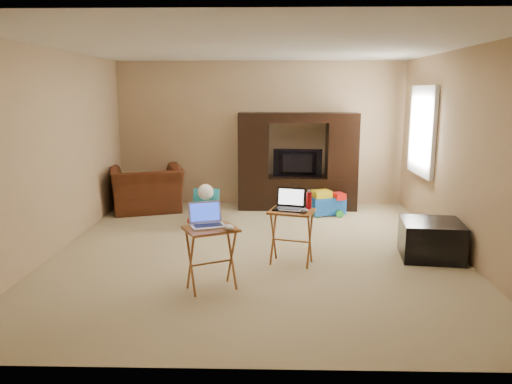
{
  "coord_description": "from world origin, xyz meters",
  "views": [
    {
      "loc": [
        0.15,
        -6.05,
        1.98
      ],
      "look_at": [
        0.0,
        -0.2,
        0.8
      ],
      "focal_mm": 35.0,
      "sensor_mm": 36.0,
      "label": 1
    }
  ],
  "objects_px": {
    "plush_toy": "(200,215)",
    "push_toy": "(328,203)",
    "child_rocker": "(205,207)",
    "mouse_left": "(229,227)",
    "recliner": "(147,189)",
    "tray_table_right": "(291,237)",
    "laptop_left": "(208,215)",
    "ottoman": "(431,239)",
    "laptop_right": "(288,200)",
    "television": "(298,164)",
    "mouse_right": "(304,211)",
    "entertainment_center": "(297,161)",
    "water_bottle": "(309,200)",
    "tray_table_left": "(211,259)"
  },
  "relations": [
    {
      "from": "laptop_right",
      "to": "water_bottle",
      "type": "xyz_separation_m",
      "value": [
        0.24,
        0.06,
        -0.02
      ]
    },
    {
      "from": "entertainment_center",
      "to": "mouse_right",
      "type": "distance_m",
      "value": 2.97
    },
    {
      "from": "entertainment_center",
      "to": "laptop_right",
      "type": "xyz_separation_m",
      "value": [
        -0.26,
        -2.82,
        -0.05
      ]
    },
    {
      "from": "television",
      "to": "plush_toy",
      "type": "bearing_deg",
      "value": 44.54
    },
    {
      "from": "push_toy",
      "to": "tray_table_left",
      "type": "xyz_separation_m",
      "value": [
        -1.54,
        -3.15,
        0.12
      ]
    },
    {
      "from": "entertainment_center",
      "to": "tray_table_right",
      "type": "bearing_deg",
      "value": -94.08
    },
    {
      "from": "mouse_left",
      "to": "water_bottle",
      "type": "relative_size",
      "value": 0.67
    },
    {
      "from": "push_toy",
      "to": "plush_toy",
      "type": "bearing_deg",
      "value": -173.18
    },
    {
      "from": "entertainment_center",
      "to": "recliner",
      "type": "xyz_separation_m",
      "value": [
        -2.54,
        -0.27,
        -0.44
      ]
    },
    {
      "from": "recliner",
      "to": "mouse_left",
      "type": "xyz_separation_m",
      "value": [
        1.66,
        -3.44,
        0.3
      ]
    },
    {
      "from": "push_toy",
      "to": "ottoman",
      "type": "relative_size",
      "value": 0.8
    },
    {
      "from": "tray_table_right",
      "to": "mouse_left",
      "type": "relative_size",
      "value": 4.89
    },
    {
      "from": "recliner",
      "to": "child_rocker",
      "type": "xyz_separation_m",
      "value": [
        1.08,
        -0.83,
        -0.11
      ]
    },
    {
      "from": "plush_toy",
      "to": "recliner",
      "type": "bearing_deg",
      "value": 133.47
    },
    {
      "from": "plush_toy",
      "to": "mouse_right",
      "type": "distance_m",
      "value": 2.18
    },
    {
      "from": "television",
      "to": "laptop_right",
      "type": "distance_m",
      "value": 2.79
    },
    {
      "from": "tray_table_right",
      "to": "ottoman",
      "type": "bearing_deg",
      "value": 25.74
    },
    {
      "from": "recliner",
      "to": "laptop_left",
      "type": "bearing_deg",
      "value": 95.07
    },
    {
      "from": "child_rocker",
      "to": "mouse_left",
      "type": "relative_size",
      "value": 4.01
    },
    {
      "from": "mouse_right",
      "to": "water_bottle",
      "type": "height_order",
      "value": "water_bottle"
    },
    {
      "from": "tray_table_left",
      "to": "mouse_right",
      "type": "distance_m",
      "value": 1.23
    },
    {
      "from": "mouse_left",
      "to": "television",
      "type": "bearing_deg",
      "value": 76.55
    },
    {
      "from": "water_bottle",
      "to": "tray_table_left",
      "type": "bearing_deg",
      "value": -140.17
    },
    {
      "from": "recliner",
      "to": "water_bottle",
      "type": "distance_m",
      "value": 3.56
    },
    {
      "from": "ottoman",
      "to": "laptop_right",
      "type": "distance_m",
      "value": 1.84
    },
    {
      "from": "tray_table_left",
      "to": "child_rocker",
      "type": "bearing_deg",
      "value": 72.0
    },
    {
      "from": "television",
      "to": "laptop_left",
      "type": "distance_m",
      "value": 3.72
    },
    {
      "from": "mouse_right",
      "to": "plush_toy",
      "type": "bearing_deg",
      "value": 131.25
    },
    {
      "from": "tray_table_right",
      "to": "child_rocker",
      "type": "bearing_deg",
      "value": 141.86
    },
    {
      "from": "mouse_right",
      "to": "push_toy",
      "type": "bearing_deg",
      "value": 77.23
    },
    {
      "from": "television",
      "to": "mouse_left",
      "type": "relative_size",
      "value": 6.31
    },
    {
      "from": "recliner",
      "to": "push_toy",
      "type": "relative_size",
      "value": 2.07
    },
    {
      "from": "tray_table_left",
      "to": "laptop_right",
      "type": "distance_m",
      "value": 1.22
    },
    {
      "from": "water_bottle",
      "to": "mouse_left",
      "type": "bearing_deg",
      "value": -132.22
    },
    {
      "from": "entertainment_center",
      "to": "mouse_left",
      "type": "height_order",
      "value": "entertainment_center"
    },
    {
      "from": "entertainment_center",
      "to": "push_toy",
      "type": "bearing_deg",
      "value": -45.27
    },
    {
      "from": "plush_toy",
      "to": "push_toy",
      "type": "bearing_deg",
      "value": 24.08
    },
    {
      "from": "plush_toy",
      "to": "mouse_left",
      "type": "bearing_deg",
      "value": -75.11
    },
    {
      "from": "laptop_right",
      "to": "water_bottle",
      "type": "distance_m",
      "value": 0.25
    },
    {
      "from": "tray_table_right",
      "to": "mouse_left",
      "type": "distance_m",
      "value": 1.14
    },
    {
      "from": "entertainment_center",
      "to": "laptop_left",
      "type": "bearing_deg",
      "value": -106.51
    },
    {
      "from": "entertainment_center",
      "to": "tray_table_right",
      "type": "height_order",
      "value": "entertainment_center"
    },
    {
      "from": "child_rocker",
      "to": "push_toy",
      "type": "distance_m",
      "value": 2.02
    },
    {
      "from": "tray_table_right",
      "to": "push_toy",
      "type": "bearing_deg",
      "value": 90.4
    },
    {
      "from": "ottoman",
      "to": "child_rocker",
      "type": "bearing_deg",
      "value": 153.2
    },
    {
      "from": "laptop_right",
      "to": "recliner",
      "type": "bearing_deg",
      "value": 147.38
    },
    {
      "from": "ottoman",
      "to": "water_bottle",
      "type": "relative_size",
      "value": 3.54
    },
    {
      "from": "tray_table_right",
      "to": "laptop_right",
      "type": "relative_size",
      "value": 1.91
    },
    {
      "from": "laptop_left",
      "to": "mouse_left",
      "type": "height_order",
      "value": "laptop_left"
    },
    {
      "from": "television",
      "to": "mouse_right",
      "type": "height_order",
      "value": "television"
    }
  ]
}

